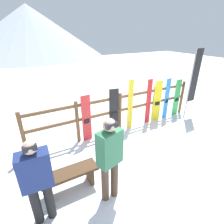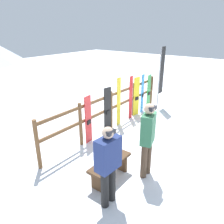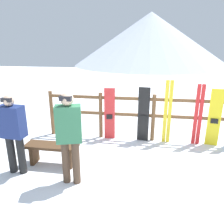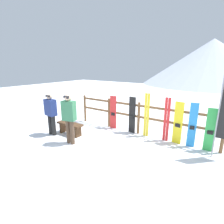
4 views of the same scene
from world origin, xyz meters
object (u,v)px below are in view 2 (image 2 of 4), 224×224
(bench, at_px, (110,166))
(snowboard_red, at_px, (88,120))
(snowboard_black_stripe, at_px, (108,110))
(ski_pair_yellow, at_px, (119,102))
(snowboard_yellow, at_px, (136,97))
(rental_flag, at_px, (161,73))
(ski_pair_red, at_px, (131,98))
(snowboard_green, at_px, (149,92))
(snowboard_blue, at_px, (142,94))
(person_plaid_green, at_px, (148,136))
(person_navy, at_px, (108,162))

(bench, distance_m, snowboard_red, 1.85)
(snowboard_black_stripe, relative_size, ski_pair_yellow, 0.88)
(snowboard_yellow, relative_size, rental_flag, 0.59)
(ski_pair_red, height_order, snowboard_yellow, ski_pair_red)
(snowboard_yellow, bearing_deg, snowboard_red, -180.00)
(ski_pair_red, distance_m, snowboard_yellow, 0.39)
(snowboard_red, distance_m, snowboard_green, 3.61)
(ski_pair_yellow, height_order, rental_flag, rental_flag)
(snowboard_black_stripe, bearing_deg, rental_flag, -6.53)
(snowboard_yellow, relative_size, snowboard_blue, 0.98)
(bench, relative_size, ski_pair_yellow, 0.68)
(ski_pair_yellow, xyz_separation_m, snowboard_blue, (1.59, -0.00, -0.08))
(person_plaid_green, xyz_separation_m, snowboard_green, (3.98, 2.07, -0.31))
(snowboard_green, bearing_deg, snowboard_red, 180.00)
(bench, relative_size, person_plaid_green, 0.65)
(snowboard_black_stripe, relative_size, snowboard_green, 1.05)
(snowboard_yellow, relative_size, snowboard_green, 1.06)
(person_plaid_green, bearing_deg, snowboard_black_stripe, 58.69)
(snowboard_black_stripe, relative_size, ski_pair_red, 0.93)
(snowboard_yellow, distance_m, rental_flag, 1.48)
(person_navy, distance_m, snowboard_green, 5.51)
(ski_pair_red, height_order, snowboard_blue, ski_pair_red)
(ski_pair_red, bearing_deg, snowboard_yellow, -0.51)
(snowboard_red, distance_m, snowboard_yellow, 2.64)
(rental_flag, bearing_deg, snowboard_red, 174.96)
(snowboard_green, bearing_deg, ski_pair_yellow, 179.90)
(bench, distance_m, snowboard_blue, 4.36)
(person_navy, bearing_deg, person_plaid_green, -7.28)
(person_navy, bearing_deg, snowboard_green, 20.42)
(bench, distance_m, ski_pair_red, 3.60)
(person_navy, xyz_separation_m, snowboard_blue, (4.63, 1.92, -0.18))
(person_navy, relative_size, ski_pair_yellow, 0.98)
(person_plaid_green, height_order, snowboard_blue, person_plaid_green)
(snowboard_red, distance_m, rental_flag, 3.98)
(ski_pair_red, relative_size, rental_flag, 0.64)
(bench, relative_size, snowboard_green, 0.81)
(person_navy, height_order, snowboard_black_stripe, person_navy)
(bench, xyz_separation_m, snowboard_yellow, (3.61, 1.53, 0.39))
(snowboard_red, height_order, snowboard_green, snowboard_red)
(ski_pair_yellow, distance_m, rental_flag, 2.50)
(bench, bearing_deg, snowboard_black_stripe, 39.23)
(snowboard_yellow, distance_m, snowboard_green, 0.98)
(person_plaid_green, height_order, rental_flag, rental_flag)
(person_navy, relative_size, ski_pair_red, 1.02)
(ski_pair_yellow, height_order, snowboard_yellow, ski_pair_yellow)
(ski_pair_red, bearing_deg, snowboard_black_stripe, -179.85)
(bench, height_order, snowboard_yellow, snowboard_yellow)
(ski_pair_red, xyz_separation_m, snowboard_yellow, (0.39, -0.00, -0.06))
(person_plaid_green, distance_m, snowboard_blue, 4.04)
(snowboard_red, distance_m, ski_pair_red, 2.25)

